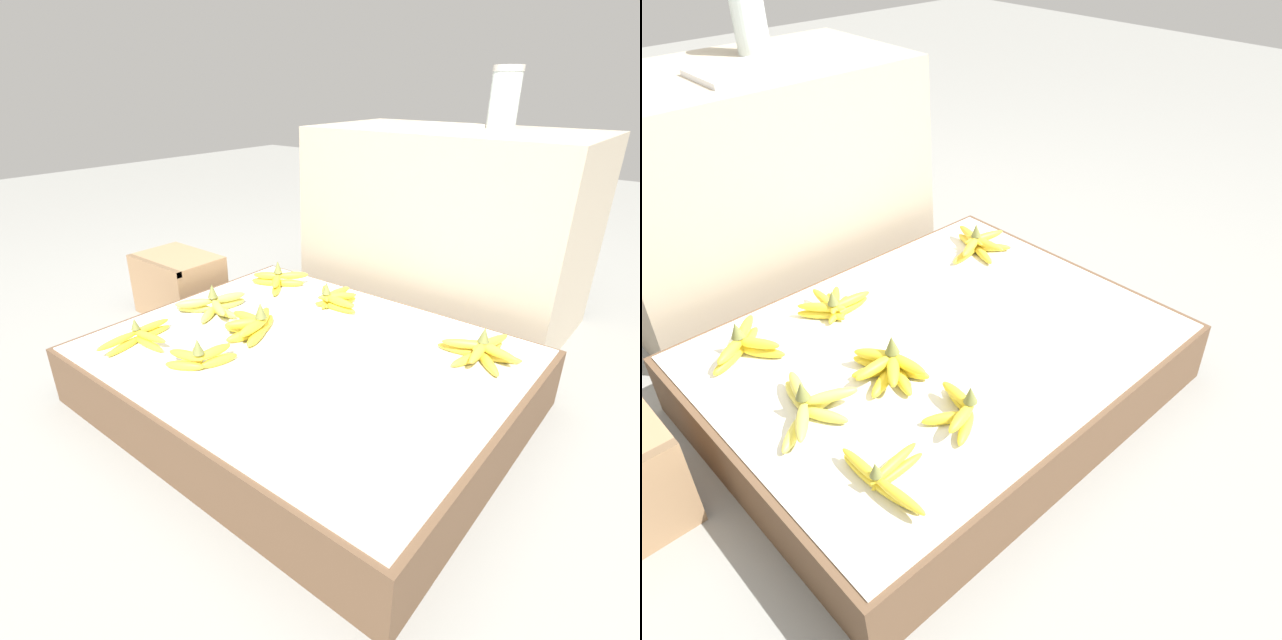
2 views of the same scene
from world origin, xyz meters
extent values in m
plane|color=gray|center=(0.00, 0.00, 0.00)|extent=(10.00, 10.00, 0.00)
cube|color=brown|center=(0.00, 0.00, 0.09)|extent=(1.22, 0.98, 0.19)
cube|color=silver|center=(0.00, 0.00, 0.19)|extent=(1.18, 0.95, 0.00)
cube|color=tan|center=(-0.01, 0.89, 0.38)|extent=(1.06, 0.59, 0.75)
cube|color=#997551|center=(-0.86, 0.17, 0.13)|extent=(0.35, 0.25, 0.26)
cube|color=brown|center=(-0.86, 0.06, 0.25)|extent=(0.35, 0.02, 0.02)
ellipsoid|color=yellow|center=(-0.42, -0.34, 0.20)|extent=(0.05, 0.14, 0.02)
ellipsoid|color=yellow|center=(-0.37, -0.29, 0.20)|extent=(0.14, 0.03, 0.02)
ellipsoid|color=yellow|center=(-0.43, -0.24, 0.20)|extent=(0.02, 0.14, 0.02)
ellipsoid|color=yellow|center=(-0.42, -0.36, 0.22)|extent=(0.04, 0.14, 0.02)
ellipsoid|color=yellow|center=(-0.38, -0.28, 0.22)|extent=(0.14, 0.04, 0.02)
ellipsoid|color=yellow|center=(-0.43, -0.24, 0.22)|extent=(0.02, 0.14, 0.02)
cone|color=olive|center=(-0.43, -0.29, 0.25)|extent=(0.03, 0.03, 0.04)
ellipsoid|color=yellow|center=(-0.13, -0.22, 0.20)|extent=(0.06, 0.12, 0.03)
ellipsoid|color=yellow|center=(-0.19, -0.25, 0.20)|extent=(0.11, 0.08, 0.03)
ellipsoid|color=yellow|center=(-0.18, -0.30, 0.20)|extent=(0.11, 0.08, 0.03)
ellipsoid|color=yellow|center=(-0.14, -0.23, 0.23)|extent=(0.04, 0.11, 0.03)
ellipsoid|color=yellow|center=(-0.18, -0.29, 0.23)|extent=(0.12, 0.06, 0.03)
cone|color=olive|center=(-0.14, -0.28, 0.27)|extent=(0.03, 0.03, 0.04)
ellipsoid|color=#DBCC4C|center=(-0.47, -0.04, 0.20)|extent=(0.12, 0.10, 0.03)
ellipsoid|color=#DBCC4C|center=(-0.39, -0.04, 0.20)|extent=(0.09, 0.13, 0.03)
ellipsoid|color=#DBCC4C|center=(-0.37, 0.00, 0.20)|extent=(0.13, 0.04, 0.03)
ellipsoid|color=#DBCC4C|center=(-0.40, 0.06, 0.20)|extent=(0.05, 0.13, 0.03)
ellipsoid|color=#DBCC4C|center=(-0.45, -0.05, 0.23)|extent=(0.10, 0.12, 0.03)
ellipsoid|color=#DBCC4C|center=(-0.36, -0.03, 0.23)|extent=(0.13, 0.08, 0.03)
ellipsoid|color=#DBCC4C|center=(-0.40, 0.05, 0.23)|extent=(0.07, 0.13, 0.03)
cone|color=olive|center=(-0.42, 0.00, 0.27)|extent=(0.03, 0.03, 0.05)
ellipsoid|color=yellow|center=(-0.19, 0.03, 0.21)|extent=(0.09, 0.13, 0.03)
ellipsoid|color=yellow|center=(-0.21, 0.00, 0.21)|extent=(0.13, 0.08, 0.03)
ellipsoid|color=yellow|center=(-0.22, -0.04, 0.21)|extent=(0.13, 0.09, 0.03)
ellipsoid|color=yellow|center=(-0.18, -0.07, 0.21)|extent=(0.07, 0.13, 0.03)
ellipsoid|color=yellow|center=(-0.15, -0.05, 0.21)|extent=(0.08, 0.13, 0.03)
ellipsoid|color=yellow|center=(-0.19, 0.01, 0.24)|extent=(0.10, 0.13, 0.03)
ellipsoid|color=yellow|center=(-0.22, -0.02, 0.24)|extent=(0.13, 0.04, 0.03)
ellipsoid|color=yellow|center=(-0.19, -0.06, 0.24)|extent=(0.10, 0.12, 0.03)
ellipsoid|color=yellow|center=(-0.16, -0.06, 0.24)|extent=(0.05, 0.13, 0.03)
cone|color=olive|center=(-0.16, -0.02, 0.28)|extent=(0.04, 0.04, 0.05)
ellipsoid|color=yellow|center=(-0.46, 0.30, 0.20)|extent=(0.12, 0.08, 0.03)
ellipsoid|color=yellow|center=(-0.37, 0.27, 0.20)|extent=(0.09, 0.11, 0.03)
ellipsoid|color=yellow|center=(-0.38, 0.34, 0.20)|extent=(0.11, 0.10, 0.03)
ellipsoid|color=yellow|center=(-0.44, 0.30, 0.23)|extent=(0.12, 0.09, 0.03)
ellipsoid|color=yellow|center=(-0.38, 0.28, 0.23)|extent=(0.09, 0.11, 0.03)
ellipsoid|color=yellow|center=(-0.37, 0.36, 0.23)|extent=(0.10, 0.11, 0.03)
cone|color=olive|center=(-0.41, 0.32, 0.27)|extent=(0.03, 0.03, 0.05)
ellipsoid|color=yellow|center=(-0.09, 0.28, 0.20)|extent=(0.14, 0.04, 0.03)
ellipsoid|color=yellow|center=(-0.12, 0.30, 0.20)|extent=(0.13, 0.10, 0.03)
ellipsoid|color=yellow|center=(-0.12, 0.32, 0.20)|extent=(0.08, 0.14, 0.03)
ellipsoid|color=yellow|center=(-0.15, 0.31, 0.20)|extent=(0.06, 0.14, 0.03)
ellipsoid|color=yellow|center=(-0.17, 0.31, 0.20)|extent=(0.11, 0.12, 0.03)
ellipsoid|color=yellow|center=(-0.09, 0.28, 0.23)|extent=(0.14, 0.03, 0.03)
ellipsoid|color=yellow|center=(-0.12, 0.31, 0.23)|extent=(0.11, 0.13, 0.03)
ellipsoid|color=yellow|center=(-0.14, 0.33, 0.23)|extent=(0.04, 0.14, 0.03)
ellipsoid|color=yellow|center=(-0.16, 0.31, 0.23)|extent=(0.11, 0.12, 0.03)
cone|color=olive|center=(-0.14, 0.28, 0.26)|extent=(0.03, 0.03, 0.04)
ellipsoid|color=gold|center=(0.38, 0.27, 0.20)|extent=(0.16, 0.06, 0.03)
ellipsoid|color=gold|center=(0.42, 0.24, 0.20)|extent=(0.08, 0.15, 0.03)
ellipsoid|color=gold|center=(0.46, 0.25, 0.20)|extent=(0.13, 0.13, 0.03)
ellipsoid|color=gold|center=(0.46, 0.29, 0.20)|extent=(0.15, 0.07, 0.03)
ellipsoid|color=gold|center=(0.44, 0.31, 0.20)|extent=(0.06, 0.16, 0.03)
ellipsoid|color=gold|center=(0.40, 0.26, 0.23)|extent=(0.15, 0.09, 0.03)
ellipsoid|color=gold|center=(0.43, 0.24, 0.23)|extent=(0.05, 0.16, 0.03)
ellipsoid|color=gold|center=(0.46, 0.27, 0.23)|extent=(0.16, 0.06, 0.03)
ellipsoid|color=gold|center=(0.44, 0.31, 0.23)|extent=(0.07, 0.16, 0.03)
cone|color=olive|center=(0.43, 0.28, 0.27)|extent=(0.03, 0.03, 0.04)
cylinder|color=silver|center=(0.12, 1.00, 0.85)|extent=(0.11, 0.11, 0.19)
cylinder|color=#B7B2A8|center=(0.12, 1.00, 0.96)|extent=(0.11, 0.11, 0.02)
cube|color=white|center=(-0.04, 0.80, 0.76)|extent=(0.27, 0.22, 0.02)
camera|label=1|loc=(0.86, -0.98, 0.91)|focal=28.00mm
camera|label=2|loc=(-0.89, -1.02, 1.24)|focal=35.00mm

